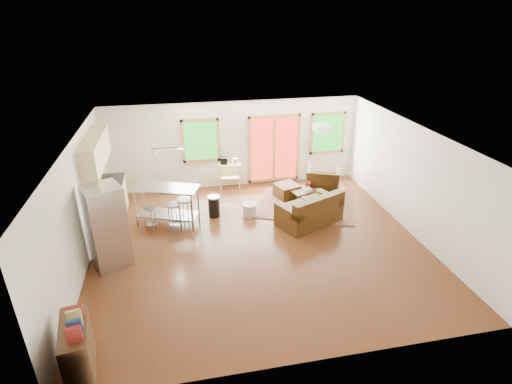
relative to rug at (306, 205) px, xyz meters
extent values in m
cube|color=#3C1E0E|center=(-1.70, -1.68, -0.02)|extent=(7.50, 7.00, 0.02)
cube|color=white|center=(-1.70, -1.68, 2.60)|extent=(7.50, 7.00, 0.02)
cube|color=silver|center=(-1.70, 1.83, 1.29)|extent=(7.50, 0.02, 2.60)
cube|color=silver|center=(-5.46, -1.68, 1.29)|extent=(0.02, 7.00, 2.60)
cube|color=silver|center=(2.06, -1.68, 1.29)|extent=(0.02, 7.00, 2.60)
cube|color=silver|center=(-1.70, -5.19, 1.29)|extent=(7.50, 0.02, 2.60)
cube|color=#185819|center=(-2.70, 1.78, 1.49)|extent=(0.94, 0.02, 1.14)
cube|color=#AB7E3F|center=(-2.70, 1.78, 2.10)|extent=(1.10, 0.05, 0.08)
cube|color=#AB7E3F|center=(-2.70, 1.78, 0.88)|extent=(1.10, 0.05, 0.08)
cube|color=#AB7E3F|center=(-3.21, 1.78, 1.49)|extent=(0.08, 0.05, 1.30)
cube|color=#AB7E3F|center=(-2.19, 1.78, 1.49)|extent=(0.08, 0.05, 1.30)
cube|color=red|center=(-0.50, 1.78, 1.09)|extent=(1.44, 0.02, 1.94)
cube|color=#AB7E3F|center=(-0.50, 1.78, 2.10)|extent=(1.60, 0.05, 0.08)
cube|color=#AB7E3F|center=(-0.50, 1.78, 0.08)|extent=(1.60, 0.05, 0.08)
cube|color=#AB7E3F|center=(-1.26, 1.78, 1.09)|extent=(0.08, 0.05, 2.10)
cube|color=#AB7E3F|center=(0.26, 1.78, 1.09)|extent=(0.08, 0.05, 2.10)
cube|color=#AB7E3F|center=(-0.50, 1.78, 1.09)|extent=(0.08, 0.05, 1.94)
cube|color=#185819|center=(1.20, 1.78, 1.49)|extent=(0.94, 0.02, 1.14)
cube|color=#AB7E3F|center=(1.20, 1.78, 2.10)|extent=(1.10, 0.05, 0.08)
cube|color=#AB7E3F|center=(1.20, 1.78, 0.88)|extent=(1.10, 0.05, 0.08)
cube|color=#AB7E3F|center=(0.69, 1.78, 1.49)|extent=(0.08, 0.05, 1.30)
cube|color=#AB7E3F|center=(1.71, 1.78, 1.49)|extent=(0.08, 0.05, 1.30)
cube|color=#556140|center=(0.00, 0.00, 0.00)|extent=(3.15, 2.82, 0.03)
cube|color=#2F1E09|center=(-0.24, -0.94, 0.21)|extent=(1.80, 1.45, 0.44)
cube|color=#2F1E09|center=(-0.10, -1.25, 0.63)|extent=(1.52, 0.83, 0.40)
cube|color=#2F1E09|center=(-0.86, -1.22, 0.51)|extent=(0.55, 0.90, 0.17)
cube|color=#2F1E09|center=(0.38, -0.66, 0.51)|extent=(0.55, 0.90, 0.17)
cube|color=#2F1E09|center=(-0.58, -1.03, 0.49)|extent=(0.83, 0.79, 0.13)
cube|color=#2F1E09|center=(0.06, -0.75, 0.49)|extent=(0.83, 0.79, 0.13)
cube|color=#3C2715|center=(0.08, 0.29, 0.32)|extent=(0.99, 0.73, 0.04)
cube|color=#3C2715|center=(-0.22, 0.01, 0.15)|extent=(0.06, 0.06, 0.32)
cube|color=#3C2715|center=(0.49, 0.20, 0.15)|extent=(0.06, 0.06, 0.32)
cube|color=#3C2715|center=(-0.32, 0.39, 0.15)|extent=(0.06, 0.06, 0.32)
cube|color=#3C2715|center=(0.39, 0.57, 0.15)|extent=(0.06, 0.06, 0.32)
imported|color=#2F1E09|center=(0.69, 0.63, 0.46)|extent=(1.18, 1.15, 0.95)
cube|color=#2F1E09|center=(-0.39, 0.61, 0.19)|extent=(0.75, 0.75, 0.40)
cylinder|color=beige|center=(-1.65, -0.25, 0.15)|extent=(0.47, 0.47, 0.33)
imported|color=silver|center=(0.05, 0.00, 0.48)|extent=(0.20, 0.21, 0.19)
sphere|color=red|center=(0.08, 0.02, 0.64)|extent=(0.08, 0.08, 0.07)
sphere|color=red|center=(0.02, -0.02, 0.66)|extent=(0.08, 0.08, 0.07)
sphere|color=red|center=(0.05, 0.04, 0.68)|extent=(0.08, 0.08, 0.07)
cube|color=#D7BC7F|center=(-5.15, 0.02, 0.44)|extent=(0.60, 2.20, 0.90)
cube|color=black|center=(-5.15, 0.02, 0.91)|extent=(0.64, 2.24, 0.04)
cube|color=#D7BC7F|center=(-5.27, 0.02, 1.94)|extent=(0.36, 2.20, 0.70)
cylinder|color=#B7BABC|center=(-5.15, -0.48, 1.02)|extent=(0.12, 0.12, 0.18)
cube|color=black|center=(-5.15, 0.42, 1.03)|extent=(0.22, 0.18, 0.20)
cube|color=#B7BABC|center=(-4.95, -1.78, 0.89)|extent=(0.95, 0.94, 1.80)
cube|color=gray|center=(-4.63, -1.64, 0.89)|extent=(0.30, 0.61, 1.76)
cylinder|color=gray|center=(-4.52, -1.83, 1.04)|extent=(0.03, 0.03, 1.20)
cylinder|color=gray|center=(-4.70, -1.43, 1.04)|extent=(0.03, 0.03, 1.20)
cube|color=#B7BABC|center=(-3.75, -0.27, 0.99)|extent=(1.73, 1.18, 0.04)
cube|color=gray|center=(-3.75, -0.27, 0.26)|extent=(1.60, 1.06, 0.03)
cylinder|color=gray|center=(-4.52, -0.24, 0.48)|extent=(0.06, 0.06, 0.98)
cylinder|color=gray|center=(-3.16, -0.77, 0.48)|extent=(0.06, 0.06, 0.98)
cylinder|color=gray|center=(-4.34, 0.22, 0.48)|extent=(0.06, 0.06, 0.98)
cylinder|color=gray|center=(-2.98, -0.31, 0.48)|extent=(0.06, 0.06, 0.98)
imported|color=white|center=(-3.00, 0.00, 1.00)|extent=(0.14, 0.12, 0.12)
cylinder|color=#B7BABC|center=(-4.16, -0.56, 0.61)|extent=(0.40, 0.40, 0.04)
cylinder|color=gray|center=(-4.05, -0.52, 0.29)|extent=(0.03, 0.03, 0.61)
cylinder|color=gray|center=(-4.20, -0.45, 0.29)|extent=(0.03, 0.03, 0.61)
cylinder|color=gray|center=(-4.27, -0.60, 0.29)|extent=(0.03, 0.03, 0.61)
cylinder|color=gray|center=(-4.12, -0.67, 0.29)|extent=(0.03, 0.03, 0.61)
cylinder|color=gray|center=(-4.16, -0.56, 0.18)|extent=(0.37, 0.37, 0.01)
cylinder|color=#B7BABC|center=(-3.59, -0.71, 0.72)|extent=(0.47, 0.47, 0.04)
cylinder|color=gray|center=(-3.54, -0.58, 0.34)|extent=(0.03, 0.03, 0.71)
cylinder|color=gray|center=(-3.72, -0.66, 0.34)|extent=(0.03, 0.03, 0.71)
cylinder|color=gray|center=(-3.64, -0.84, 0.34)|extent=(0.03, 0.03, 0.71)
cylinder|color=gray|center=(-3.46, -0.76, 0.34)|extent=(0.03, 0.03, 0.71)
cylinder|color=gray|center=(-3.59, -0.71, 0.22)|extent=(0.43, 0.43, 0.02)
cylinder|color=#B7BABC|center=(-3.31, -0.58, 0.76)|extent=(0.50, 0.50, 0.04)
cylinder|color=gray|center=(-3.17, -0.53, 0.36)|extent=(0.03, 0.03, 0.75)
cylinder|color=gray|center=(-3.36, -0.45, 0.36)|extent=(0.03, 0.03, 0.75)
cylinder|color=gray|center=(-3.44, -0.64, 0.36)|extent=(0.03, 0.03, 0.75)
cylinder|color=gray|center=(-3.25, -0.72, 0.36)|extent=(0.03, 0.03, 0.75)
cylinder|color=gray|center=(-3.31, -0.58, 0.23)|extent=(0.45, 0.45, 0.02)
cylinder|color=black|center=(-2.57, -0.10, 0.25)|extent=(0.34, 0.34, 0.53)
cylinder|color=#B7BABC|center=(-2.57, -0.10, 0.54)|extent=(0.35, 0.35, 0.04)
cube|color=#D7BC7F|center=(-1.90, 1.60, 0.76)|extent=(0.70, 0.51, 0.04)
cube|color=#D7BC7F|center=(-1.90, 1.60, 0.36)|extent=(0.66, 0.47, 0.03)
cube|color=#D7BC7F|center=(-2.20, 1.48, 0.38)|extent=(0.04, 0.04, 0.78)
cube|color=#D7BC7F|center=(-1.64, 1.40, 0.38)|extent=(0.04, 0.04, 0.78)
cube|color=#D7BC7F|center=(-2.15, 1.81, 0.38)|extent=(0.04, 0.04, 0.78)
cube|color=#D7BC7F|center=(-1.60, 1.73, 0.38)|extent=(0.04, 0.04, 0.78)
cube|color=black|center=(-2.06, 1.63, 0.88)|extent=(0.23, 0.21, 0.20)
cylinder|color=#B7BABC|center=(-1.73, 1.58, 0.86)|extent=(0.17, 0.17, 0.17)
cube|color=#3C2715|center=(-5.05, -4.66, 0.42)|extent=(0.54, 1.03, 0.87)
cube|color=maroon|center=(-4.94, -4.97, 0.99)|extent=(0.20, 0.09, 0.26)
cube|color=navy|center=(-4.97, -4.81, 0.98)|extent=(0.20, 0.09, 0.24)
cube|color=tan|center=(-5.00, -4.65, 1.00)|extent=(0.20, 0.09, 0.28)
cube|color=maroon|center=(-5.03, -4.49, 0.97)|extent=(0.20, 0.09, 0.22)
cube|color=white|center=(-0.10, -1.08, 2.52)|extent=(0.35, 0.35, 0.12)
cylinder|color=gray|center=(-3.60, -0.18, 2.29)|extent=(0.02, 0.02, 0.60)
cube|color=gray|center=(-3.60, -0.18, 1.99)|extent=(0.80, 0.04, 0.03)
cone|color=#B7BABC|center=(-3.90, -0.18, 1.87)|extent=(0.18, 0.18, 0.14)
cone|color=#B7BABC|center=(-3.30, -0.18, 1.87)|extent=(0.18, 0.18, 0.14)
camera|label=1|loc=(-3.34, -9.45, 5.01)|focal=28.00mm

